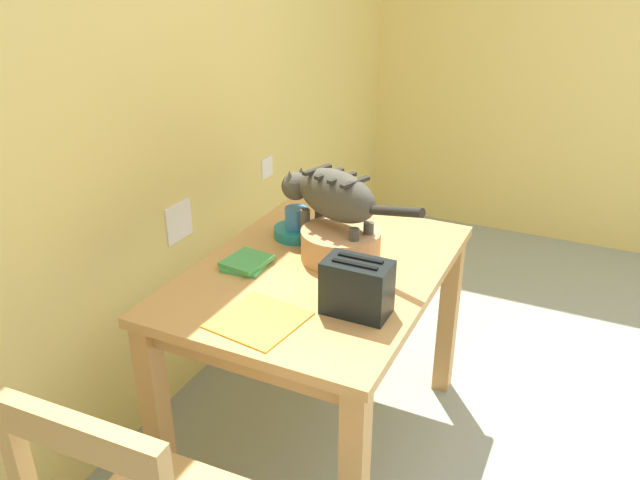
% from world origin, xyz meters
% --- Properties ---
extents(wall_rear, '(5.17, 0.11, 2.50)m').
position_xyz_m(wall_rear, '(-0.00, 2.13, 1.25)').
color(wall_rear, '#EDD36E').
rests_on(wall_rear, ground_plane).
extents(dining_table, '(1.12, 0.80, 0.76)m').
position_xyz_m(dining_table, '(-0.06, 1.40, 0.66)').
color(dining_table, tan).
rests_on(dining_table, ground_plane).
extents(cat, '(0.26, 0.60, 0.31)m').
position_xyz_m(cat, '(0.06, 1.41, 0.97)').
color(cat, '#49463A').
rests_on(cat, dining_table).
extents(saucer_bowl, '(0.17, 0.17, 0.04)m').
position_xyz_m(saucer_bowl, '(0.12, 1.59, 0.78)').
color(saucer_bowl, teal).
rests_on(saucer_bowl, dining_table).
extents(coffee_mug, '(0.12, 0.08, 0.08)m').
position_xyz_m(coffee_mug, '(0.12, 1.59, 0.84)').
color(coffee_mug, '#3779BE').
rests_on(coffee_mug, saucer_bowl).
extents(magazine, '(0.27, 0.27, 0.01)m').
position_xyz_m(magazine, '(-0.45, 1.42, 0.76)').
color(magazine, yellow).
rests_on(magazine, dining_table).
extents(book_stack, '(0.16, 0.15, 0.03)m').
position_xyz_m(book_stack, '(-0.17, 1.63, 0.77)').
color(book_stack, '#43A052').
rests_on(book_stack, dining_table).
extents(wicker_basket, '(0.28, 0.28, 0.11)m').
position_xyz_m(wicker_basket, '(0.03, 1.37, 0.82)').
color(wicker_basket, tan).
rests_on(wicker_basket, dining_table).
extents(toaster, '(0.12, 0.20, 0.18)m').
position_xyz_m(toaster, '(-0.29, 1.18, 0.85)').
color(toaster, black).
rests_on(toaster, dining_table).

